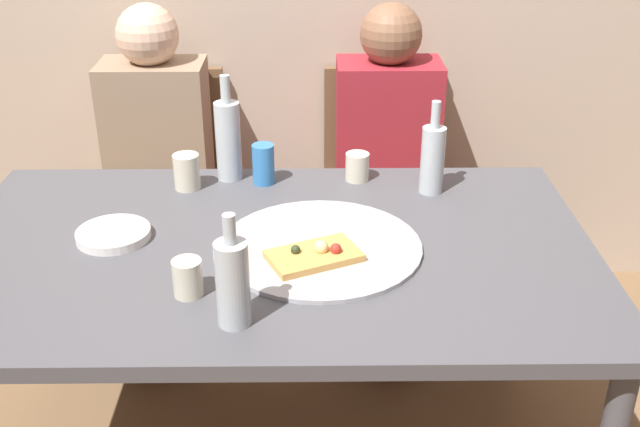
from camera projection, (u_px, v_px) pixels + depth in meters
The scene contains 15 objects.
dining_table at pixel (271, 268), 1.98m from camera, with size 1.66×0.98×0.72m.
pizza_tray at pixel (320, 247), 1.93m from camera, with size 0.52×0.52×0.01m, color #ADADB2.
pizza_slice_last at pixel (315, 255), 1.86m from camera, with size 0.25×0.21×0.05m.
wine_bottle at pixel (233, 282), 1.60m from camera, with size 0.07×0.07×0.26m.
beer_bottle at pixel (228, 139), 2.27m from camera, with size 0.08×0.08×0.32m.
water_bottle at pixel (433, 158), 2.19m from camera, with size 0.07×0.07×0.28m.
tumbler_near at pixel (188, 278), 1.72m from camera, with size 0.07×0.07×0.09m, color beige.
tumbler_far at pixel (357, 167), 2.30m from camera, with size 0.07×0.07×0.08m, color beige.
wine_glass at pixel (187, 172), 2.24m from camera, with size 0.08×0.08×0.11m, color beige.
soda_can at pixel (263, 164), 2.27m from camera, with size 0.07×0.07×0.12m, color #337AC1.
plate_stack at pixel (113, 234), 1.98m from camera, with size 0.19×0.19×0.02m, color white.
chair_left at pixel (166, 178), 2.84m from camera, with size 0.44×0.44×0.90m.
chair_right at pixel (383, 177), 2.84m from camera, with size 0.44×0.44×0.90m.
guest_in_sweater at pixel (155, 163), 2.64m from camera, with size 0.36×0.56×1.17m.
guest_in_beanie at pixel (388, 161), 2.65m from camera, with size 0.36×0.56×1.17m.
Camera 1 is at (0.11, -1.70, 1.68)m, focal length 42.72 mm.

